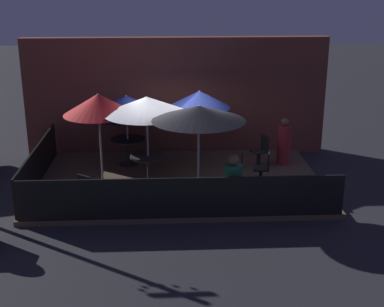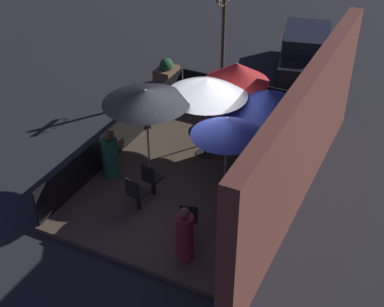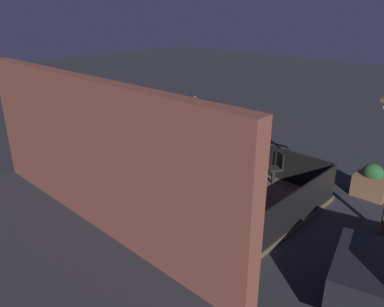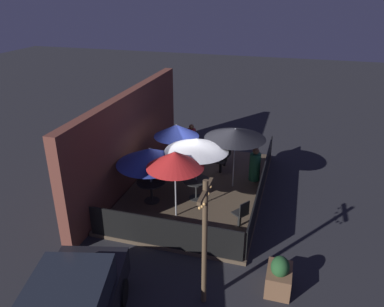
# 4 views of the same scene
# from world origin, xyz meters

# --- Properties ---
(ground_plane) EXTENTS (60.00, 60.00, 0.00)m
(ground_plane) POSITION_xyz_m (0.00, 0.00, 0.00)
(ground_plane) COLOR #26262B
(patio_deck) EXTENTS (7.42, 4.82, 0.12)m
(patio_deck) POSITION_xyz_m (0.00, 0.00, 0.06)
(patio_deck) COLOR brown
(patio_deck) RESTS_ON ground_plane
(building_wall) EXTENTS (9.02, 0.36, 3.55)m
(building_wall) POSITION_xyz_m (0.00, 2.64, 1.77)
(building_wall) COLOR brown
(building_wall) RESTS_ON ground_plane
(fence_front) EXTENTS (7.22, 0.05, 0.95)m
(fence_front) POSITION_xyz_m (0.00, -2.36, 0.59)
(fence_front) COLOR black
(fence_front) RESTS_ON patio_deck
(fence_side_left) EXTENTS (0.05, 4.62, 0.95)m
(fence_side_left) POSITION_xyz_m (-3.67, 0.00, 0.59)
(fence_side_left) COLOR black
(fence_side_left) RESTS_ON patio_deck
(patio_umbrella_0) EXTENTS (2.27, 2.27, 2.01)m
(patio_umbrella_0) POSITION_xyz_m (-1.41, 1.26, 1.85)
(patio_umbrella_0) COLOR #B2B2B7
(patio_umbrella_0) RESTS_ON patio_deck
(patio_umbrella_1) EXTENTS (2.16, 2.16, 2.28)m
(patio_umbrella_1) POSITION_xyz_m (-0.80, -0.18, 2.17)
(patio_umbrella_1) COLOR #B2B2B7
(patio_umbrella_1) RESTS_ON patio_deck
(patio_umbrella_2) EXTENTS (2.20, 2.20, 2.30)m
(patio_umbrella_2) POSITION_xyz_m (0.43, -1.26, 2.24)
(patio_umbrella_2) COLOR #B2B2B7
(patio_umbrella_2) RESTS_ON patio_deck
(patio_umbrella_3) EXTENTS (1.81, 1.81, 2.29)m
(patio_umbrella_3) POSITION_xyz_m (-2.03, 0.16, 2.14)
(patio_umbrella_3) COLOR #B2B2B7
(patio_umbrella_3) RESTS_ON patio_deck
(patio_umbrella_4) EXTENTS (1.72, 1.72, 2.17)m
(patio_umbrella_4) POSITION_xyz_m (0.59, 0.99, 2.06)
(patio_umbrella_4) COLOR #B2B2B7
(patio_umbrella_4) RESTS_ON patio_deck
(dining_table_0) EXTENTS (0.99, 0.99, 0.76)m
(dining_table_0) POSITION_xyz_m (-1.41, 1.26, 0.73)
(dining_table_0) COLOR black
(dining_table_0) RESTS_ON patio_deck
(dining_table_1) EXTENTS (0.94, 0.94, 0.73)m
(dining_table_1) POSITION_xyz_m (-0.80, -0.18, 0.70)
(dining_table_1) COLOR black
(dining_table_1) RESTS_ON patio_deck
(patio_chair_0) EXTENTS (0.45, 0.45, 0.95)m
(patio_chair_0) POSITION_xyz_m (2.13, -0.61, 0.64)
(patio_chair_0) COLOR black
(patio_chair_0) RESTS_ON patio_deck
(patio_chair_1) EXTENTS (0.56, 0.56, 0.94)m
(patio_chair_1) POSITION_xyz_m (-2.09, -1.99, 0.64)
(patio_chair_1) COLOR black
(patio_chair_1) RESTS_ON patio_deck
(patio_chair_2) EXTENTS (0.46, 0.46, 0.94)m
(patio_chair_2) POSITION_xyz_m (1.46, -0.58, 0.64)
(patio_chair_2) COLOR black
(patio_chair_2) RESTS_ON patio_deck
(patio_chair_3) EXTENTS (0.51, 0.51, 0.92)m
(patio_chair_3) POSITION_xyz_m (2.32, 0.88, 0.62)
(patio_chair_3) COLOR black
(patio_chair_3) RESTS_ON patio_deck
(patron_0) EXTENTS (0.44, 0.44, 1.34)m
(patron_0) POSITION_xyz_m (3.01, 1.12, 0.72)
(patron_0) COLOR maroon
(patron_0) RESTS_ON patio_deck
(patron_1) EXTENTS (0.49, 0.49, 1.34)m
(patron_1) POSITION_xyz_m (1.17, -1.96, 0.71)
(patron_1) COLOR #236642
(patron_1) RESTS_ON patio_deck
(planter_box) EXTENTS (0.87, 0.61, 0.97)m
(planter_box) POSITION_xyz_m (-4.31, -3.31, 0.42)
(planter_box) COLOR brown
(planter_box) RESTS_ON ground_plane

